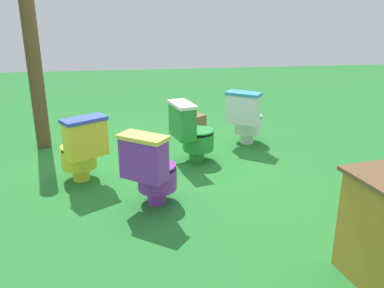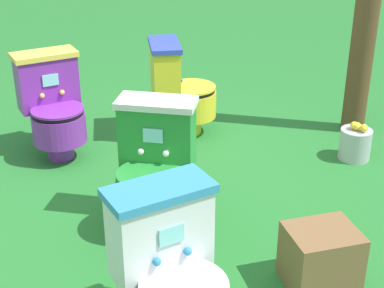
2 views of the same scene
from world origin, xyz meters
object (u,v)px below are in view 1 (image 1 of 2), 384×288
at_px(toilet_yellow, 82,149).
at_px(wooden_post, 34,62).
at_px(toilet_purple, 151,169).
at_px(lemon_bucket, 85,134).
at_px(toilet_green, 191,132).
at_px(toilet_white, 246,117).
at_px(small_crate, 191,125).

xyz_separation_m(toilet_yellow, wooden_post, (0.65, -1.19, 0.74)).
relative_size(toilet_yellow, toilet_purple, 1.00).
relative_size(toilet_yellow, lemon_bucket, 2.63).
distance_m(toilet_purple, toilet_green, 1.18).
bearing_deg(toilet_yellow, toilet_white, -7.69).
bearing_deg(small_crate, toilet_purple, 72.71).
relative_size(toilet_yellow, toilet_green, 1.00).
height_order(toilet_yellow, toilet_green, same).
relative_size(toilet_green, wooden_post, 0.33).
distance_m(toilet_yellow, toilet_purple, 0.94).
bearing_deg(wooden_post, toilet_purple, 126.15).
relative_size(toilet_purple, wooden_post, 0.33).
relative_size(toilet_white, lemon_bucket, 2.63).
xyz_separation_m(toilet_white, small_crate, (0.66, -0.47, -0.22)).
bearing_deg(toilet_green, toilet_yellow, -85.26).
xyz_separation_m(toilet_white, toilet_green, (0.79, 0.52, 0.00)).
bearing_deg(toilet_white, toilet_purple, -94.08).
xyz_separation_m(toilet_green, wooden_post, (1.85, -0.77, 0.74)).
height_order(toilet_yellow, toilet_purple, same).
distance_m(toilet_yellow, small_crate, 1.95).
bearing_deg(wooden_post, lemon_bucket, -168.00).
relative_size(toilet_white, toilet_green, 1.00).
distance_m(toilet_white, toilet_yellow, 2.20).
bearing_deg(toilet_yellow, lemon_bucket, 62.61).
xyz_separation_m(toilet_white, toilet_yellow, (1.99, 0.94, 0.00)).
bearing_deg(lemon_bucket, toilet_green, 146.49).
bearing_deg(toilet_purple, lemon_bucket, 149.44).
relative_size(toilet_white, small_crate, 2.16).
bearing_deg(small_crate, toilet_white, 144.92).
distance_m(toilet_white, toilet_green, 0.95).
relative_size(wooden_post, lemon_bucket, 8.02).
bearing_deg(toilet_green, toilet_white, 108.54).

